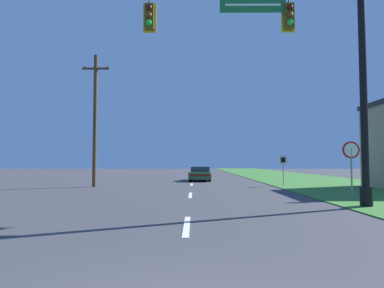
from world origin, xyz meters
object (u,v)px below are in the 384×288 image
utility_pole_near (95,118)px  car_ahead (201,174)px  route_sign_post (283,164)px  signal_mast (305,61)px  stop_sign (351,157)px

utility_pole_near → car_ahead: bearing=46.5°
route_sign_post → car_ahead: bearing=128.8°
signal_mast → route_sign_post: bearing=79.8°
route_sign_post → utility_pole_near: 12.93m
stop_sign → route_sign_post: 8.02m
car_ahead → route_sign_post: 8.75m
signal_mast → car_ahead: size_ratio=2.04×
route_sign_post → stop_sign: bearing=-83.2°
stop_sign → car_ahead: bearing=113.5°
car_ahead → route_sign_post: route_sign_post is taller
route_sign_post → utility_pole_near: bearing=-176.7°
stop_sign → route_sign_post: bearing=96.8°
stop_sign → route_sign_post: (-0.95, 7.96, -0.34)m
car_ahead → route_sign_post: (5.45, -6.77, 0.92)m
route_sign_post → utility_pole_near: size_ratio=0.23×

